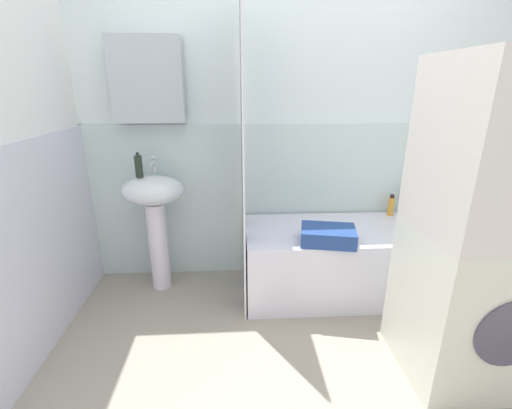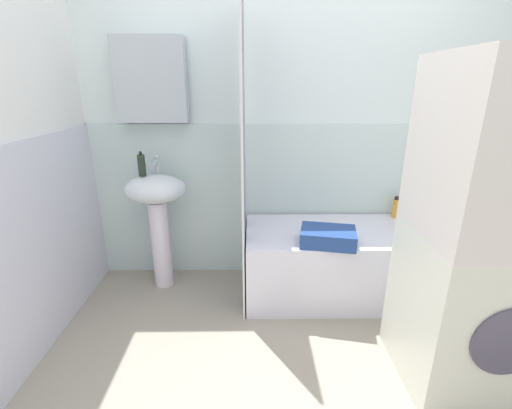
# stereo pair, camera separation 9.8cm
# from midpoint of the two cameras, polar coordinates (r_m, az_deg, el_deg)

# --- Properties ---
(ground_plane) EXTENTS (4.80, 5.60, 0.04)m
(ground_plane) POSITION_cam_midpoint_polar(r_m,az_deg,el_deg) (2.05, 11.72, -28.16)
(ground_plane) COLOR #A39989
(wall_back_tiled) EXTENTS (3.60, 0.18, 2.40)m
(wall_back_tiled) POSITION_cam_midpoint_polar(r_m,az_deg,el_deg) (2.66, 6.43, 11.72)
(wall_back_tiled) COLOR white
(wall_back_tiled) RESTS_ON ground_plane
(wall_left_tiled) EXTENTS (0.07, 1.81, 2.40)m
(wall_left_tiled) POSITION_cam_midpoint_polar(r_m,az_deg,el_deg) (2.10, -35.19, 5.78)
(wall_left_tiled) COLOR white
(wall_left_tiled) RESTS_ON ground_plane
(sink) EXTENTS (0.44, 0.34, 0.87)m
(sink) POSITION_cam_midpoint_polar(r_m,az_deg,el_deg) (2.61, -14.78, -0.33)
(sink) COLOR white
(sink) RESTS_ON ground_plane
(faucet) EXTENTS (0.03, 0.12, 0.12)m
(faucet) POSITION_cam_midpoint_polar(r_m,az_deg,el_deg) (2.61, -14.91, 6.38)
(faucet) COLOR silver
(faucet) RESTS_ON sink
(soap_dispenser) EXTENTS (0.05, 0.05, 0.17)m
(soap_dispenser) POSITION_cam_midpoint_polar(r_m,az_deg,el_deg) (2.53, -17.12, 6.20)
(soap_dispenser) COLOR #263025
(soap_dispenser) RESTS_ON sink
(bathtub) EXTENTS (1.48, 0.64, 0.50)m
(bathtub) POSITION_cam_midpoint_polar(r_m,az_deg,el_deg) (2.67, 15.84, -9.01)
(bathtub) COLOR white
(bathtub) RESTS_ON ground_plane
(shower_curtain) EXTENTS (0.01, 0.64, 2.00)m
(shower_curtain) POSITION_cam_midpoint_polar(r_m,az_deg,el_deg) (2.30, -0.83, 7.16)
(shower_curtain) COLOR white
(shower_curtain) RESTS_ON ground_plane
(conditioner_bottle) EXTENTS (0.05, 0.05, 0.22)m
(conditioner_bottle) POSITION_cam_midpoint_polar(r_m,az_deg,el_deg) (2.97, 27.17, -0.09)
(conditioner_bottle) COLOR #1D7751
(conditioner_bottle) RESTS_ON bathtub
(lotion_bottle) EXTENTS (0.07, 0.07, 0.23)m
(lotion_bottle) POSITION_cam_midpoint_polar(r_m,az_deg,el_deg) (2.95, 25.11, 0.14)
(lotion_bottle) COLOR white
(lotion_bottle) RESTS_ON bathtub
(shampoo_bottle) EXTENTS (0.05, 0.05, 0.17)m
(shampoo_bottle) POSITION_cam_midpoint_polar(r_m,az_deg,el_deg) (2.90, 22.72, -0.49)
(shampoo_bottle) COLOR gold
(shampoo_bottle) RESTS_ON bathtub
(towel_folded) EXTENTS (0.39, 0.30, 0.10)m
(towel_folded) POSITION_cam_midpoint_polar(r_m,az_deg,el_deg) (2.30, 12.86, -5.14)
(towel_folded) COLOR #28468B
(towel_folded) RESTS_ON bathtub
(washer_dryer_stack) EXTENTS (0.62, 0.58, 1.61)m
(washer_dryer_stack) POSITION_cam_midpoint_polar(r_m,az_deg,el_deg) (1.98, 34.57, -4.33)
(washer_dryer_stack) COLOR white
(washer_dryer_stack) RESTS_ON ground_plane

